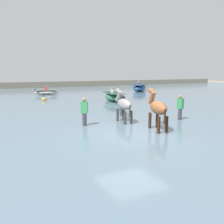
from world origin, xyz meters
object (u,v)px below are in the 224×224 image
boat_distant_east (113,97)px  person_wading_close (84,113)px  horse_trailing_chestnut (158,109)px  boat_mid_outer (46,92)px  person_wading_mid (122,106)px  person_spectator_far (180,109)px  boat_near_starboard (140,88)px  channel_buoy (44,99)px  horse_lead_grey (124,105)px

boat_distant_east → person_wading_close: person_wading_close is taller
boat_distant_east → horse_trailing_chestnut: bearing=-108.0°
boat_distant_east → boat_mid_outer: 9.58m
horse_trailing_chestnut → boat_distant_east: (3.54, 10.91, -0.60)m
boat_distant_east → person_wading_mid: 7.67m
horse_trailing_chestnut → person_wading_close: (-2.49, 2.32, -0.36)m
horse_trailing_chestnut → person_wading_mid: size_ratio=1.28×
person_spectator_far → boat_mid_outer: bearing=98.8°
boat_near_starboard → person_wading_close: 22.19m
boat_near_starboard → person_spectator_far: bearing=-117.5°
boat_mid_outer → channel_buoy: size_ratio=3.76×
boat_mid_outer → boat_near_starboard: bearing=-2.1°
person_spectator_far → channel_buoy: bearing=110.1°
person_spectator_far → person_wading_close: size_ratio=1.00×
boat_near_starboard → person_wading_mid: bearing=-126.7°
boat_mid_outer → person_spectator_far: size_ratio=1.61×
boat_mid_outer → channel_buoy: 6.28m
person_spectator_far → person_wading_mid: same height
person_spectator_far → person_wading_close: (-5.05, 0.92, 0.00)m
boat_distant_east → person_wading_close: (-6.03, -8.59, 0.23)m
boat_distant_east → person_wading_mid: person_wading_mid is taller
horse_lead_grey → person_spectator_far: size_ratio=1.19×
boat_near_starboard → boat_mid_outer: (-12.12, 0.45, -0.16)m
horse_lead_grey → horse_trailing_chestnut: size_ratio=0.94×
boat_near_starboard → channel_buoy: size_ratio=5.66×
boat_near_starboard → person_wading_close: (-14.34, -16.93, 0.17)m
boat_mid_outer → channel_buoy: bearing=-105.1°
person_wading_mid → boat_mid_outer: bearing=92.5°
person_spectator_far → channel_buoy: size_ratio=2.34×
boat_near_starboard → person_wading_mid: person_wading_mid is taller
boat_near_starboard → person_spectator_far: person_spectator_far is taller
boat_mid_outer → horse_trailing_chestnut: bearing=-89.2°
boat_mid_outer → person_wading_close: size_ratio=1.61×
person_wading_mid → boat_near_starboard: bearing=53.3°
person_spectator_far → horse_lead_grey: bearing=164.2°
channel_buoy → person_wading_mid: bearing=-76.6°
person_spectator_far → person_wading_close: 5.14m
horse_trailing_chestnut → person_spectator_far: (2.57, 1.40, -0.36)m
person_wading_close → horse_trailing_chestnut: bearing=-43.0°
boat_mid_outer → person_wading_mid: person_wading_mid is taller
horse_trailing_chestnut → person_spectator_far: 2.94m
horse_trailing_chestnut → boat_near_starboard: horse_trailing_chestnut is taller
channel_buoy → boat_near_starboard: bearing=22.2°
horse_trailing_chestnut → person_wading_mid: (0.43, 3.90, -0.36)m
boat_mid_outer → person_wading_mid: (0.69, -15.80, 0.33)m
boat_near_starboard → person_spectator_far: (-9.29, -17.85, 0.17)m
person_wading_close → channel_buoy: (0.59, 11.31, -0.43)m
horse_trailing_chestnut → boat_near_starboard: 22.61m
boat_mid_outer → horse_lead_grey: bearing=-90.5°
boat_near_starboard → boat_distant_east: 11.77m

